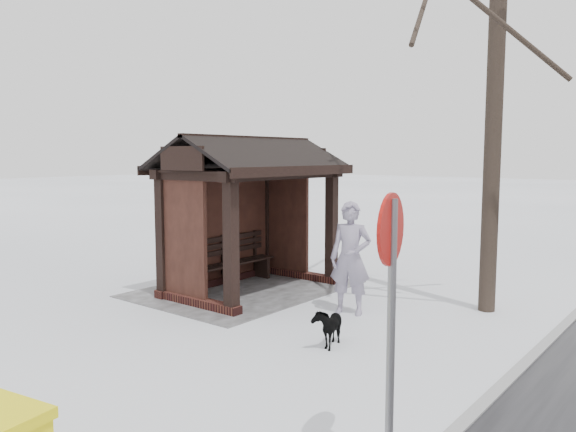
% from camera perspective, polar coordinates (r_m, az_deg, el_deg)
% --- Properties ---
extents(ground, '(120.00, 120.00, 0.00)m').
position_cam_1_polar(ground, '(11.43, -3.67, -7.56)').
color(ground, white).
rests_on(ground, ground).
extents(kerb, '(120.00, 0.15, 0.06)m').
position_cam_1_polar(kerb, '(8.85, 24.34, -12.16)').
color(kerb, gray).
rests_on(kerb, ground).
extents(trampled_patch, '(4.20, 3.20, 0.02)m').
position_cam_1_polar(trampled_patch, '(11.56, -4.41, -7.37)').
color(trampled_patch, gray).
rests_on(trampled_patch, ground).
extents(bus_shelter, '(3.60, 2.40, 3.09)m').
position_cam_1_polar(bus_shelter, '(11.22, -4.34, 3.37)').
color(bus_shelter, '#391614').
rests_on(bus_shelter, ground).
extents(pedestrian, '(0.67, 0.82, 1.94)m').
position_cam_1_polar(pedestrian, '(9.65, 6.36, -4.26)').
color(pedestrian, gray).
rests_on(pedestrian, ground).
extents(dog, '(0.75, 0.51, 0.58)m').
position_cam_1_polar(dog, '(8.18, 4.10, -11.05)').
color(dog, black).
rests_on(dog, ground).
extents(road_sign, '(0.61, 0.14, 2.41)m').
position_cam_1_polar(road_sign, '(4.78, 10.36, -5.76)').
color(road_sign, slate).
rests_on(road_sign, ground).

